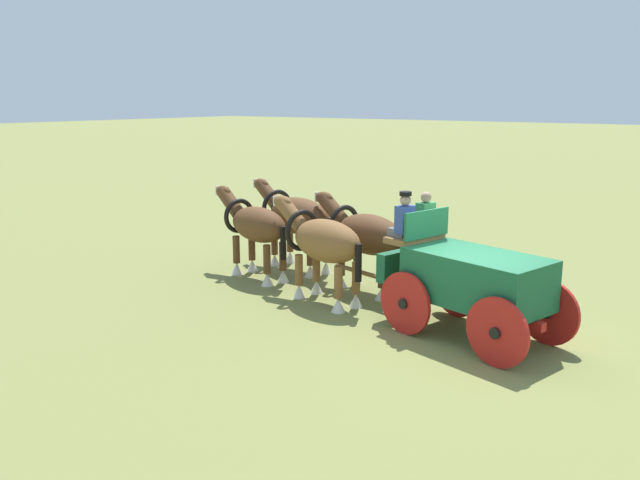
{
  "coord_description": "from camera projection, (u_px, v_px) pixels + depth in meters",
  "views": [
    {
      "loc": [
        -4.46,
        11.11,
        4.46
      ],
      "look_at": [
        4.25,
        -0.92,
        1.2
      ],
      "focal_mm": 36.54,
      "sensor_mm": 36.0,
      "label": 1
    }
  ],
  "objects": [
    {
      "name": "draft_horse_rear_near",
      "position": [
        323.0,
        242.0,
        14.31
      ],
      "size": [
        2.92,
        1.37,
        2.22
      ],
      "color": "brown",
      "rests_on": "ground"
    },
    {
      "name": "ground_plane",
      "position": [
        473.0,
        339.0,
        12.3
      ],
      "size": [
        220.0,
        220.0,
        0.0
      ],
      "primitive_type": "plane",
      "color": "olive"
    },
    {
      "name": "draft_horse_lead_off",
      "position": [
        296.0,
        217.0,
        17.06
      ],
      "size": [
        3.16,
        1.45,
        2.26
      ],
      "color": "brown",
      "rests_on": "ground"
    },
    {
      "name": "show_wagon",
      "position": [
        469.0,
        278.0,
        12.19
      ],
      "size": [
        5.59,
        2.41,
        2.66
      ],
      "color": "#195B38",
      "rests_on": "ground"
    },
    {
      "name": "draft_horse_rear_off",
      "position": [
        365.0,
        235.0,
        15.14
      ],
      "size": [
        2.94,
        1.37,
        2.18
      ],
      "color": "brown",
      "rests_on": "ground"
    },
    {
      "name": "draft_horse_lead_near",
      "position": [
        255.0,
        226.0,
        16.27
      ],
      "size": [
        2.92,
        1.31,
        2.18
      ],
      "color": "brown",
      "rests_on": "ground"
    }
  ]
}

